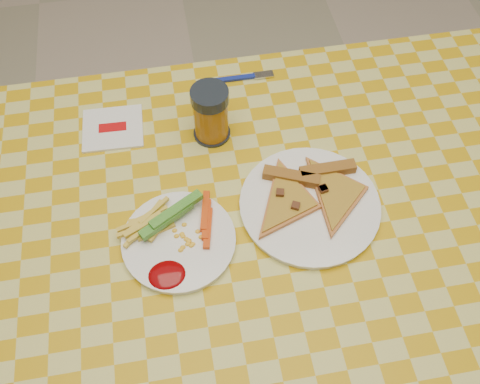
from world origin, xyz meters
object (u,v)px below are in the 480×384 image
(plate_left, at_px, (179,242))
(table, at_px, (249,244))
(plate_right, at_px, (309,206))
(drink_glass, at_px, (211,114))

(plate_left, bearing_deg, table, 6.17)
(plate_right, xyz_separation_m, drink_glass, (-0.15, 0.21, 0.05))
(table, xyz_separation_m, plate_right, (0.12, 0.02, 0.08))
(plate_right, bearing_deg, plate_left, -172.34)
(table, xyz_separation_m, drink_glass, (-0.04, 0.23, 0.13))
(drink_glass, bearing_deg, plate_right, -53.57)
(drink_glass, bearing_deg, plate_left, -111.33)
(table, relative_size, plate_left, 6.43)
(table, bearing_deg, drink_glass, 99.37)
(table, xyz_separation_m, plate_left, (-0.13, -0.01, 0.08))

